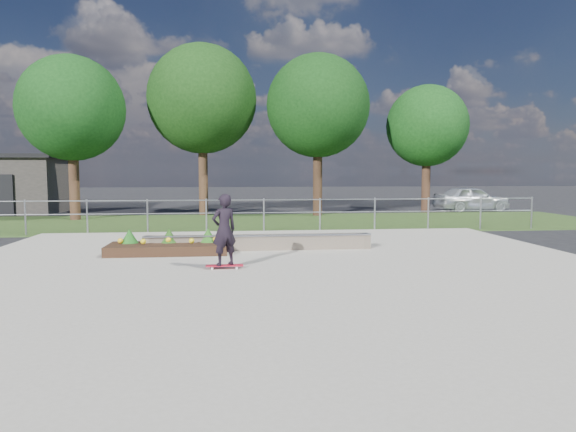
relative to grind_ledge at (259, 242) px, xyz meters
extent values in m
plane|color=black|center=(0.41, -3.10, -0.26)|extent=(120.00, 120.00, 0.00)
cube|color=#2A431B|center=(0.41, 7.90, -0.25)|extent=(30.00, 8.00, 0.02)
cube|color=#A19C8F|center=(0.41, -3.10, -0.23)|extent=(15.00, 15.00, 0.06)
cylinder|color=gray|center=(-7.59, 4.40, 0.34)|extent=(0.06, 0.06, 1.20)
cylinder|color=gray|center=(-5.59, 4.40, 0.34)|extent=(0.06, 0.06, 1.20)
cylinder|color=gray|center=(-3.59, 4.40, 0.34)|extent=(0.06, 0.06, 1.20)
cylinder|color=#979A9F|center=(-1.59, 4.40, 0.34)|extent=(0.06, 0.06, 1.20)
cylinder|color=#919399|center=(0.41, 4.40, 0.34)|extent=(0.06, 0.06, 1.20)
cylinder|color=#999CA1|center=(2.41, 4.40, 0.34)|extent=(0.06, 0.06, 1.20)
cylinder|color=#919599|center=(4.41, 4.40, 0.34)|extent=(0.06, 0.06, 1.20)
cylinder|color=#909398|center=(6.41, 4.40, 0.34)|extent=(0.06, 0.06, 1.20)
cylinder|color=#92949B|center=(8.41, 4.40, 0.34)|extent=(0.06, 0.06, 1.20)
cylinder|color=gray|center=(10.41, 4.40, 0.34)|extent=(0.06, 0.06, 1.20)
cylinder|color=gray|center=(0.41, 4.40, 0.89)|extent=(20.00, 0.04, 0.04)
cylinder|color=gray|center=(0.41, 4.40, 0.44)|extent=(20.00, 0.04, 0.04)
cube|color=black|center=(-11.59, 12.35, 0.74)|extent=(0.90, 0.10, 2.00)
cylinder|color=#372116|center=(-7.59, 9.90, 1.20)|extent=(0.44, 0.44, 2.93)
sphere|color=black|center=(-7.59, 9.90, 4.61)|extent=(4.55, 4.55, 4.55)
cylinder|color=#382216|center=(-2.09, 11.90, 1.42)|extent=(0.44, 0.44, 3.38)
sphere|color=black|center=(-2.09, 11.90, 5.36)|extent=(5.25, 5.25, 5.25)
cylinder|color=black|center=(3.41, 10.90, 1.31)|extent=(0.44, 0.44, 3.15)
sphere|color=black|center=(3.41, 10.90, 4.99)|extent=(4.90, 4.90, 4.90)
cylinder|color=#341E14|center=(9.41, 12.40, 1.09)|extent=(0.44, 0.44, 2.70)
sphere|color=black|center=(9.41, 12.40, 4.24)|extent=(4.20, 4.20, 4.20)
cube|color=brown|center=(0.00, 0.00, 0.00)|extent=(6.00, 0.40, 0.40)
cylinder|color=gray|center=(0.00, -0.20, 0.20)|extent=(6.00, 0.06, 0.06)
cube|color=#6B5F4F|center=(-2.90, 0.00, 0.00)|extent=(0.15, 0.42, 0.40)
cube|color=brown|center=(2.90, 0.00, 0.00)|extent=(0.15, 0.42, 0.40)
cube|color=black|center=(-2.33, -0.34, -0.08)|extent=(3.00, 1.20, 0.25)
sphere|color=yellow|center=(-3.53, -0.24, 0.13)|extent=(0.14, 0.14, 0.14)
sphere|color=yellow|center=(-2.93, -0.44, 0.13)|extent=(0.14, 0.14, 0.14)
sphere|color=yellow|center=(-2.33, -0.24, 0.13)|extent=(0.14, 0.14, 0.14)
sphere|color=yellow|center=(-1.73, -0.44, 0.13)|extent=(0.14, 0.14, 0.14)
sphere|color=gold|center=(-1.13, -0.24, 0.13)|extent=(0.14, 0.14, 0.14)
cone|color=#164F17|center=(-3.33, -0.09, 0.23)|extent=(0.44, 0.44, 0.36)
cone|color=#1A4012|center=(-2.33, -0.09, 0.23)|extent=(0.44, 0.44, 0.36)
cone|color=#1E4F16|center=(-1.33, -0.09, 0.23)|extent=(0.44, 0.44, 0.36)
cylinder|color=white|center=(-1.14, -2.67, -0.18)|extent=(0.05, 0.03, 0.05)
cylinder|color=white|center=(-1.14, -2.49, -0.18)|extent=(0.05, 0.03, 0.05)
cylinder|color=white|center=(-0.62, -2.67, -0.18)|extent=(0.05, 0.03, 0.05)
cylinder|color=white|center=(-0.62, -2.49, -0.18)|extent=(0.05, 0.03, 0.05)
cylinder|color=#A9A9AE|center=(-1.14, -2.58, -0.15)|extent=(0.02, 0.18, 0.02)
cylinder|color=#9D9EA3|center=(-0.62, -2.58, -0.15)|extent=(0.02, 0.18, 0.02)
cube|color=#AA1529|center=(-0.88, -2.58, -0.13)|extent=(0.80, 0.21, 0.02)
imported|color=black|center=(-0.88, -2.58, 0.64)|extent=(0.66, 0.58, 1.53)
imported|color=silver|center=(12.12, 12.80, 0.42)|extent=(4.12, 1.97, 1.36)
camera|label=1|loc=(-0.70, -13.54, 1.89)|focal=32.00mm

